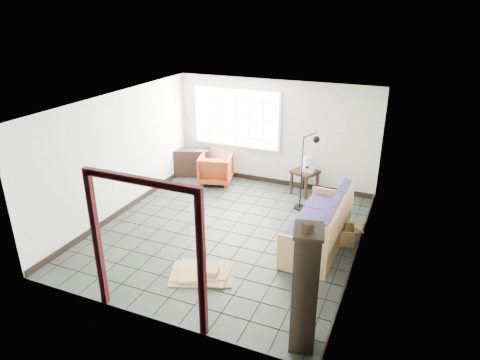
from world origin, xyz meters
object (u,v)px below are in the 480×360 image
at_px(futon_sofa, 322,228).
at_px(armchair, 216,167).
at_px(tall_shelf, 305,288).
at_px(side_table, 305,175).

bearing_deg(futon_sofa, armchair, 149.29).
xyz_separation_m(futon_sofa, armchair, (-3.16, 1.97, 0.04)).
relative_size(futon_sofa, tall_shelf, 1.30).
distance_m(futon_sofa, armchair, 3.73).
distance_m(armchair, tall_shelf, 5.79).
height_order(futon_sofa, tall_shelf, tall_shelf).
xyz_separation_m(armchair, tall_shelf, (3.51, -4.58, 0.48)).
xyz_separation_m(armchair, side_table, (2.25, 0.18, 0.08)).
bearing_deg(futon_sofa, side_table, 114.20).
relative_size(futon_sofa, side_table, 3.19).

